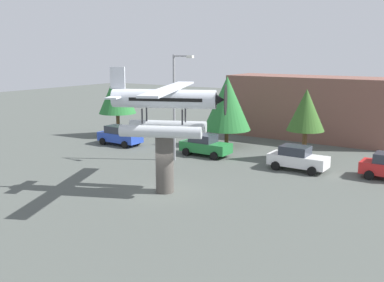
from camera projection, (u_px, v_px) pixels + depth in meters
The scene contains 11 objects.
ground_plane at pixel (165, 192), 27.53m from camera, with size 140.00×140.00×0.00m, color #4C514C.
display_pedestal at pixel (165, 164), 27.18m from camera, with size 1.10×1.10×3.58m, color #4C4742.
floatplane_monument at pixel (166, 107), 26.47m from camera, with size 7.16×9.94×4.00m.
car_near_blue at pixel (119, 135), 41.19m from camera, with size 4.20×2.02×1.76m.
car_mid_green at pixel (205, 145), 36.94m from camera, with size 4.20×2.02×1.76m.
car_far_white at pixel (297, 158), 32.43m from camera, with size 4.20×2.02×1.76m.
streetlight_primary at pixel (176, 100), 34.50m from camera, with size 1.84×0.28×8.23m.
storefront_building at pixel (310, 107), 44.17m from camera, with size 16.00×5.37×6.07m, color brown.
tree_west at pixel (117, 93), 44.77m from camera, with size 3.73×3.73×6.48m.
tree_east at pixel (227, 103), 40.08m from camera, with size 4.31×4.31×6.30m.
tree_center_back at pixel (306, 110), 34.58m from camera, with size 2.91×2.91×5.65m.
Camera 1 is at (16.02, -21.02, 8.49)m, focal length 41.98 mm.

